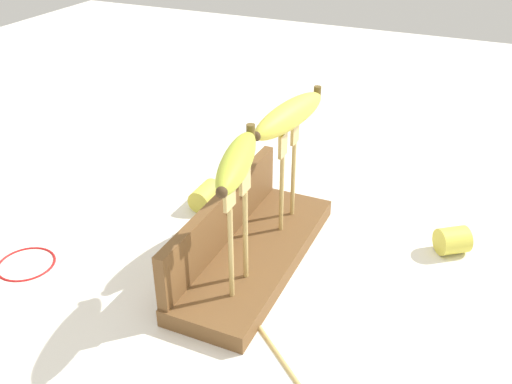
# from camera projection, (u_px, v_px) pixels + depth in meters

# --- Properties ---
(ground_plane) EXTENTS (3.00, 3.00, 0.00)m
(ground_plane) POSITION_uv_depth(u_px,v_px,m) (256.00, 263.00, 0.88)
(ground_plane) COLOR white
(wooden_board) EXTENTS (0.37, 0.13, 0.03)m
(wooden_board) POSITION_uv_depth(u_px,v_px,m) (256.00, 255.00, 0.88)
(wooden_board) COLOR brown
(wooden_board) RESTS_ON ground
(board_backstop) EXTENTS (0.36, 0.02, 0.08)m
(board_backstop) POSITION_uv_depth(u_px,v_px,m) (223.00, 217.00, 0.87)
(board_backstop) COLOR brown
(board_backstop) RESTS_ON wooden_board
(fork_stand_left) EXTENTS (0.07, 0.01, 0.18)m
(fork_stand_left) POSITION_uv_depth(u_px,v_px,m) (238.00, 222.00, 0.74)
(fork_stand_left) COLOR tan
(fork_stand_left) RESTS_ON wooden_board
(fork_stand_right) EXTENTS (0.08, 0.01, 0.17)m
(fork_stand_right) POSITION_uv_depth(u_px,v_px,m) (288.00, 167.00, 0.89)
(fork_stand_right) COLOR tan
(fork_stand_right) RESTS_ON wooden_board
(banana_raised_left) EXTENTS (0.17, 0.07, 0.04)m
(banana_raised_left) POSITION_uv_depth(u_px,v_px,m) (237.00, 161.00, 0.70)
(banana_raised_left) COLOR #B2C138
(banana_raised_left) RESTS_ON fork_stand_left
(banana_raised_right) EXTENTS (0.19, 0.07, 0.04)m
(banana_raised_right) POSITION_uv_depth(u_px,v_px,m) (290.00, 115.00, 0.84)
(banana_raised_right) COLOR #DBD147
(banana_raised_right) RESTS_ON fork_stand_right
(fork_fallen_far) EXTENTS (0.13, 0.15, 0.01)m
(fork_fallen_far) POSITION_uv_depth(u_px,v_px,m) (261.00, 329.00, 0.75)
(fork_fallen_far) COLOR tan
(fork_fallen_far) RESTS_ON ground
(banana_chunk_near) EXTENTS (0.06, 0.04, 0.04)m
(banana_chunk_near) POSITION_uv_depth(u_px,v_px,m) (206.00, 195.00, 1.02)
(banana_chunk_near) COLOR #DBD147
(banana_chunk_near) RESTS_ON ground
(banana_chunk_far) EXTENTS (0.06, 0.06, 0.04)m
(banana_chunk_far) POSITION_uv_depth(u_px,v_px,m) (453.00, 240.00, 0.90)
(banana_chunk_far) COLOR #DBD147
(banana_chunk_far) RESTS_ON ground
(wire_coil) EXTENTS (0.09, 0.09, 0.00)m
(wire_coil) POSITION_uv_depth(u_px,v_px,m) (26.00, 263.00, 0.88)
(wire_coil) COLOR red
(wire_coil) RESTS_ON ground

